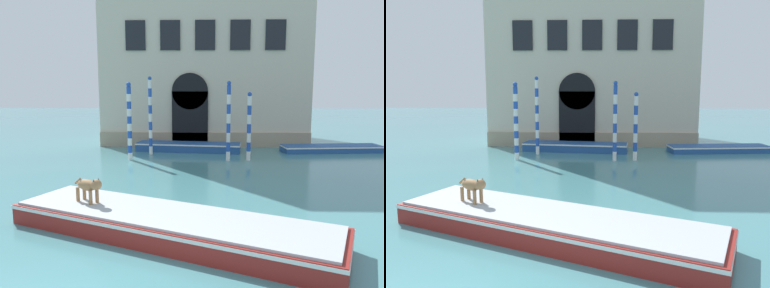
% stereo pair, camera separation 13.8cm
% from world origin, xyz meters
% --- Properties ---
extents(palazzo_left, '(12.62, 6.13, 14.25)m').
position_xyz_m(palazzo_left, '(2.18, 20.76, 7.11)').
color(palazzo_left, beige).
rests_on(palazzo_left, ground_plane).
extents(boat_foreground, '(8.30, 5.19, 0.57)m').
position_xyz_m(boat_foreground, '(1.29, 4.03, 0.30)').
color(boat_foreground, maroon).
rests_on(boat_foreground, ground_plane).
extents(dog_on_deck, '(0.88, 0.67, 0.68)m').
position_xyz_m(dog_on_deck, '(-0.83, 4.81, 1.01)').
color(dog_on_deck, '#997047').
rests_on(dog_on_deck, boat_foreground).
extents(boat_moored_near_palazzo, '(5.90, 2.04, 0.48)m').
position_xyz_m(boat_moored_near_palazzo, '(1.27, 16.14, 0.25)').
color(boat_moored_near_palazzo, '#234C8C').
rests_on(boat_moored_near_palazzo, ground_plane).
extents(boat_moored_far, '(5.56, 1.90, 0.37)m').
position_xyz_m(boat_moored_far, '(9.19, 16.18, 0.20)').
color(boat_moored_far, '#234C8C').
rests_on(boat_moored_far, ground_plane).
extents(mooring_pole_0, '(0.21, 0.21, 3.32)m').
position_xyz_m(mooring_pole_0, '(4.32, 13.60, 1.67)').
color(mooring_pole_0, white).
rests_on(mooring_pole_0, ground_plane).
extents(mooring_pole_1, '(0.20, 0.20, 3.84)m').
position_xyz_m(mooring_pole_1, '(3.32, 13.45, 1.94)').
color(mooring_pole_1, white).
rests_on(mooring_pole_1, ground_plane).
extents(mooring_pole_2, '(0.22, 0.22, 3.79)m').
position_xyz_m(mooring_pole_2, '(-1.49, 13.53, 1.91)').
color(mooring_pole_2, white).
rests_on(mooring_pole_2, ground_plane).
extents(mooring_pole_3, '(0.19, 0.19, 4.10)m').
position_xyz_m(mooring_pole_3, '(-0.69, 15.08, 2.07)').
color(mooring_pole_3, white).
rests_on(mooring_pole_3, ground_plane).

